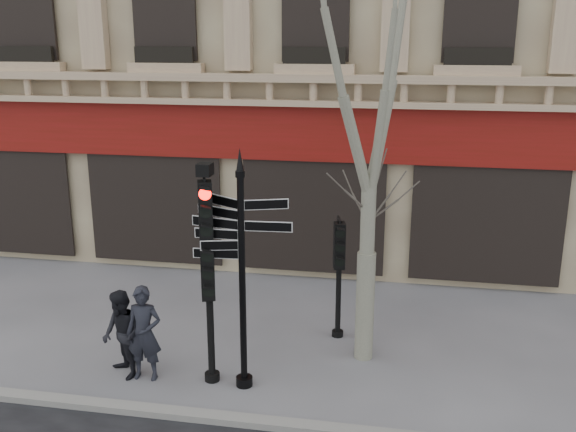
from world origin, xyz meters
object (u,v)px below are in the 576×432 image
pedestrian_b (122,335)px  fingerpost (241,231)px  plane_tree (374,49)px  pedestrian_a (144,333)px  traffic_signal_main (208,248)px  traffic_signal_secondary (339,258)px

pedestrian_b → fingerpost: bearing=45.9°
plane_tree → pedestrian_a: bearing=-158.7°
pedestrian_a → traffic_signal_main: bearing=2.8°
traffic_signal_secondary → pedestrian_a: size_ratio=1.40×
traffic_signal_main → traffic_signal_secondary: 2.96m
pedestrian_a → pedestrian_b: pedestrian_a is taller
fingerpost → traffic_signal_secondary: 2.78m
traffic_signal_main → plane_tree: (2.52, 1.31, 3.14)m
fingerpost → traffic_signal_secondary: bearing=63.9°
fingerpost → traffic_signal_main: fingerpost is taller
traffic_signal_main → traffic_signal_secondary: size_ratio=1.62×
traffic_signal_main → pedestrian_b: size_ratio=2.43×
fingerpost → traffic_signal_main: size_ratio=1.07×
traffic_signal_secondary → pedestrian_a: bearing=-156.8°
fingerpost → pedestrian_a: 2.59m
fingerpost → traffic_signal_secondary: (1.36, 2.16, -1.11)m
traffic_signal_main → traffic_signal_secondary: (1.95, 2.09, -0.77)m
traffic_signal_secondary → pedestrian_b: size_ratio=1.50×
traffic_signal_secondary → pedestrian_b: 4.25m
fingerpost → plane_tree: (1.93, 1.38, 2.80)m
pedestrian_b → plane_tree: bearing=63.6°
fingerpost → plane_tree: 3.67m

